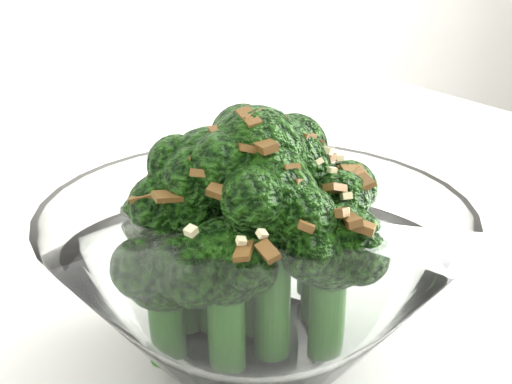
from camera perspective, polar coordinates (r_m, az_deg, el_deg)
name	(u,v)px	position (r m, az deg, el deg)	size (l,w,h in m)	color
table	(41,351)	(0.61, -15.39, -11.07)	(1.38, 1.11, 0.75)	white
broccoli_dish	(255,262)	(0.43, -0.05, -5.10)	(0.24, 0.24, 0.15)	white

